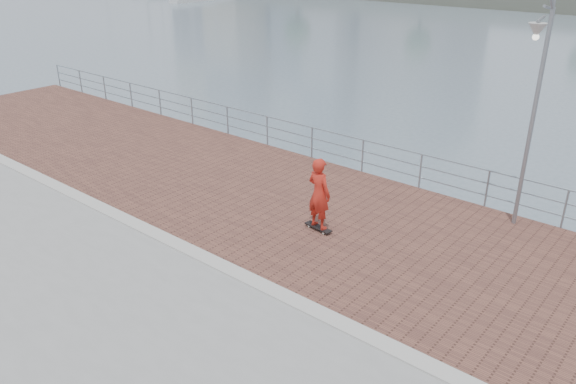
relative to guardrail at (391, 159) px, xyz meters
The scene contains 7 objects.
water 7.50m from the guardrail, 90.00° to the right, with size 400.00×400.00×0.00m, color slate.
brick_lane 3.47m from the guardrail, 90.00° to the right, with size 40.00×6.80×0.02m, color brown.
curb 7.03m from the guardrail, 90.00° to the right, with size 40.00×0.40×0.06m, color #B7B5AD.
guardrail is the anchor object (origin of this frame).
street_lamp 5.29m from the guardrail, 12.51° to the right, with size 0.40×1.17×5.54m.
skateboard 4.20m from the guardrail, 85.68° to the right, with size 0.83×0.31×0.09m.
skateboarder 4.18m from the guardrail, 85.68° to the right, with size 0.69×0.45×1.89m, color red.
Camera 1 is at (7.95, -7.57, 6.87)m, focal length 35.00 mm.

